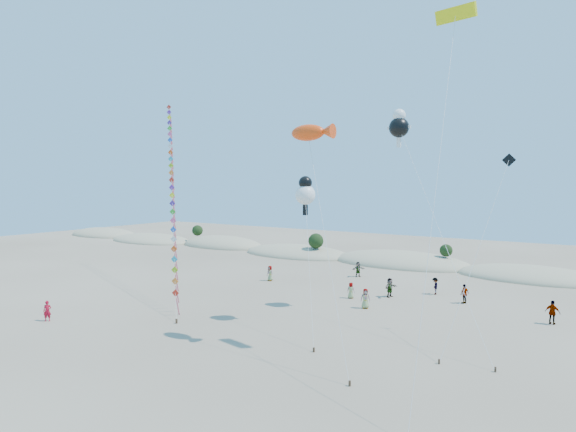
{
  "coord_description": "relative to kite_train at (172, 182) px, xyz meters",
  "views": [
    {
      "loc": [
        22.34,
        -16.66,
        10.82
      ],
      "look_at": [
        2.35,
        14.0,
        8.32
      ],
      "focal_mm": 30.0,
      "sensor_mm": 36.0,
      "label": 1
    }
  ],
  "objects": [
    {
      "name": "ground",
      "position": [
        15.23,
        -18.75,
        -10.97
      ],
      "size": [
        160.0,
        160.0,
        0.0
      ],
      "primitive_type": "plane",
      "color": "#7D6B56",
      "rests_on": "ground"
    },
    {
      "name": "dune_ridge",
      "position": [
        16.28,
        26.38,
        -10.85
      ],
      "size": [
        145.3,
        11.49,
        5.57
      ],
      "color": "gray",
      "rests_on": "ground"
    },
    {
      "name": "kite_train",
      "position": [
        0.0,
        0.0,
        0.0
      ],
      "size": [
        19.94,
        17.98,
        21.13
      ],
      "color": "#3F2D1E",
      "rests_on": "ground"
    },
    {
      "name": "fish_kite",
      "position": [
        21.76,
        -8.27,
        3.11
      ],
      "size": [
        6.55,
        5.02,
        14.64
      ],
      "color": "#3F2D1E",
      "rests_on": "ground"
    },
    {
      "name": "cartoon_kite_low",
      "position": [
        18.65,
        -3.97,
        -0.85
      ],
      "size": [
        4.66,
        6.1,
        11.37
      ],
      "color": "#3F2D1E",
      "rests_on": "ground"
    },
    {
      "name": "cartoon_kite_high",
      "position": [
        23.36,
        3.21,
        4.63
      ],
      "size": [
        10.56,
        10.48,
        16.95
      ],
      "color": "#3F2D1E",
      "rests_on": "ground"
    },
    {
      "name": "parafoil_kite",
      "position": [
        30.0,
        -5.82,
        9.49
      ],
      "size": [
        2.51,
        11.48,
        21.24
      ],
      "color": "#3F2D1E",
      "rests_on": "ground"
    },
    {
      "name": "dark_kite",
      "position": [
        31.42,
        -1.28,
        -2.24
      ],
      "size": [
        2.81,
        8.22,
        12.9
      ],
      "color": "#3F2D1E",
      "rests_on": "ground"
    },
    {
      "name": "flyer_foreground",
      "position": [
        1.5,
        -14.67,
        -10.16
      ],
      "size": [
        0.7,
        0.69,
        1.62
      ],
      "primitive_type": "imported",
      "rotation": [
        0.0,
        0.0,
        0.75
      ],
      "color": "#A80D22",
      "rests_on": "ground"
    },
    {
      "name": "beachgoers",
      "position": [
        22.81,
        8.17,
        -10.11
      ],
      "size": [
        34.25,
        13.77,
        1.85
      ],
      "color": "slate",
      "rests_on": "ground"
    }
  ]
}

